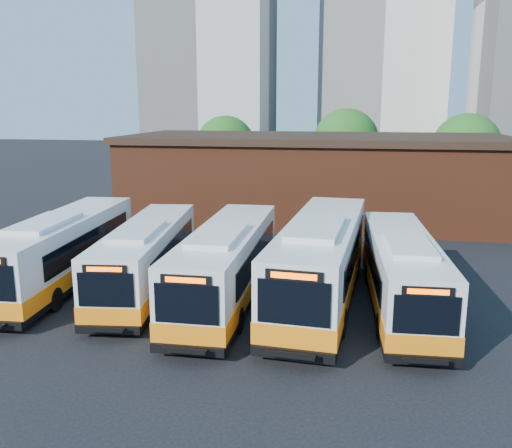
% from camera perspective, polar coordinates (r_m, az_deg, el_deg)
% --- Properties ---
extents(ground, '(220.00, 220.00, 0.00)m').
position_cam_1_polar(ground, '(23.60, 2.33, -8.93)').
color(ground, black).
extents(bus_farwest, '(3.56, 13.03, 3.51)m').
position_cam_1_polar(bus_farwest, '(27.90, -19.68, -2.86)').
color(bus_farwest, silver).
rests_on(bus_farwest, ground).
extents(bus_west, '(3.89, 12.22, 3.28)m').
position_cam_1_polar(bus_west, '(26.06, -11.41, -3.65)').
color(bus_west, silver).
rests_on(bus_west, ground).
extents(bus_midwest, '(2.84, 12.83, 3.48)m').
position_cam_1_polar(bus_midwest, '(24.13, -3.10, -4.49)').
color(bus_midwest, silver).
rests_on(bus_midwest, ground).
extents(bus_mideast, '(3.84, 14.12, 3.80)m').
position_cam_1_polar(bus_mideast, '(24.26, 6.87, -4.11)').
color(bus_mideast, silver).
rests_on(bus_mideast, ground).
extents(bus_east, '(3.11, 12.22, 3.30)m').
position_cam_1_polar(bus_east, '(23.99, 15.10, -5.21)').
color(bus_east, silver).
rests_on(bus_east, ground).
extents(transit_worker, '(0.52, 0.74, 1.91)m').
position_cam_1_polar(transit_worker, '(20.67, 8.33, -9.37)').
color(transit_worker, black).
rests_on(transit_worker, ground).
extents(depot_building, '(28.60, 12.60, 6.40)m').
position_cam_1_polar(depot_building, '(42.24, 6.24, 5.03)').
color(depot_building, '#612B17').
rests_on(depot_building, ground).
extents(tree_west, '(6.00, 6.00, 7.65)m').
position_cam_1_polar(tree_west, '(55.49, -3.22, 8.23)').
color(tree_west, '#382314').
rests_on(tree_west, ground).
extents(tree_mid, '(6.56, 6.56, 8.36)m').
position_cam_1_polar(tree_mid, '(55.91, 9.45, 8.57)').
color(tree_mid, '#382314').
rests_on(tree_mid, ground).
extents(tree_east, '(6.24, 6.24, 7.96)m').
position_cam_1_polar(tree_east, '(53.85, 21.25, 7.51)').
color(tree_east, '#382314').
rests_on(tree_east, ground).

